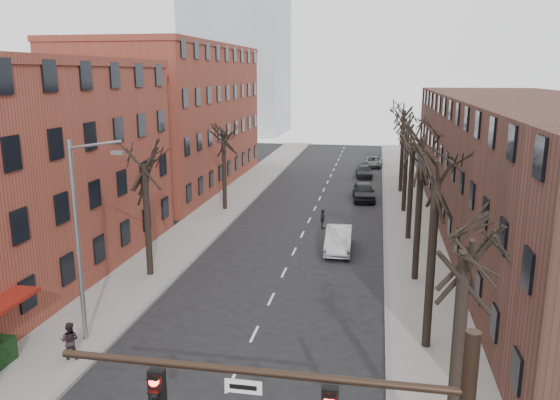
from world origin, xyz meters
The scene contains 18 objects.
sidewalk_left centered at (-8.00, 35.00, 0.07)m, with size 4.00×90.00×0.15m, color gray.
sidewalk_right centered at (8.00, 35.00, 0.07)m, with size 4.00×90.00×0.15m, color gray.
building_left_far centered at (-16.00, 44.00, 7.00)m, with size 12.00×28.00×14.00m, color brown.
building_right centered at (16.00, 30.00, 5.00)m, with size 12.00×50.00×10.00m, color #4B2923.
tree_right_b centered at (7.60, 12.00, 0.00)m, with size 5.20×5.20×10.80m, color black, non-canonical shape.
tree_right_c centered at (7.60, 20.00, 0.00)m, with size 5.20×5.20×11.60m, color black, non-canonical shape.
tree_right_d centered at (7.60, 28.00, 0.00)m, with size 5.20×5.20×10.00m, color black, non-canonical shape.
tree_right_e centered at (7.60, 36.00, 0.00)m, with size 5.20×5.20×10.80m, color black, non-canonical shape.
tree_right_f centered at (7.60, 44.00, 0.00)m, with size 5.20×5.20×11.60m, color black, non-canonical shape.
tree_left_a centered at (-7.60, 18.00, 0.00)m, with size 5.20×5.20×9.50m, color black, non-canonical shape.
tree_left_b centered at (-7.60, 34.00, 0.00)m, with size 5.20×5.20×9.50m, color black, non-canonical shape.
streetlight centered at (-7.03, 10.00, 5.01)m, with size 2.45×0.22×9.03m.
silver_sedan centered at (2.90, 24.65, 0.80)m, with size 1.69×4.84×1.60m, color #A4A5AB.
parked_car_near centered at (4.11, 40.03, 0.83)m, with size 1.96×4.87×1.66m, color black.
parked_car_mid centered at (3.80, 51.74, 0.63)m, with size 1.77×4.37×1.27m, color black.
parked_car_far centered at (4.77, 58.99, 0.63)m, with size 2.09×4.54×1.26m, color #585A60.
pedestrian_b centered at (-6.91, 8.32, 0.94)m, with size 0.77×0.60×1.58m, color black.
pedestrian_crossing centered at (1.31, 29.76, 0.76)m, with size 0.89×0.37×1.52m, color black.
Camera 1 is at (5.20, -10.29, 11.65)m, focal length 35.00 mm.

